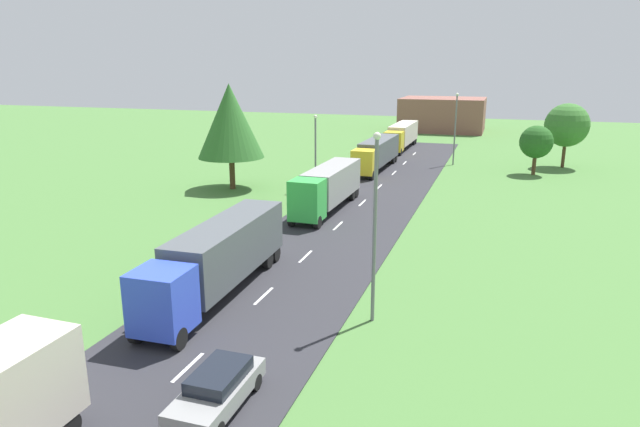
{
  "coord_description": "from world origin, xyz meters",
  "views": [
    {
      "loc": [
        11.57,
        5.48,
        12.14
      ],
      "look_at": [
        -1.11,
        44.05,
        1.22
      ],
      "focal_mm": 31.31,
      "sensor_mm": 36.0,
      "label": 1
    }
  ],
  "objects_px": {
    "lamppost_fourth": "(455,125)",
    "tree_oak": "(536,142)",
    "truck_second": "(219,256)",
    "tree_birch": "(567,125)",
    "truck_fifth": "(402,135)",
    "distant_building": "(443,114)",
    "lamppost_second": "(375,220)",
    "car_third": "(218,388)",
    "truck_fourth": "(377,152)",
    "lamppost_third": "(315,148)",
    "tree_maple": "(230,121)",
    "truck_third": "(328,186)"
  },
  "relations": [
    {
      "from": "truck_fifth",
      "to": "truck_fourth",
      "type": "bearing_deg",
      "value": -89.5
    },
    {
      "from": "truck_third",
      "to": "tree_oak",
      "type": "relative_size",
      "value": 2.21
    },
    {
      "from": "lamppost_third",
      "to": "tree_oak",
      "type": "relative_size",
      "value": 1.33
    },
    {
      "from": "truck_second",
      "to": "lamppost_third",
      "type": "height_order",
      "value": "lamppost_third"
    },
    {
      "from": "lamppost_third",
      "to": "lamppost_fourth",
      "type": "distance_m",
      "value": 22.09
    },
    {
      "from": "truck_second",
      "to": "tree_birch",
      "type": "bearing_deg",
      "value": 66.08
    },
    {
      "from": "lamppost_second",
      "to": "lamppost_fourth",
      "type": "height_order",
      "value": "lamppost_second"
    },
    {
      "from": "truck_fifth",
      "to": "distant_building",
      "type": "bearing_deg",
      "value": 83.18
    },
    {
      "from": "tree_maple",
      "to": "tree_oak",
      "type": "bearing_deg",
      "value": 30.85
    },
    {
      "from": "truck_fifth",
      "to": "lamppost_fourth",
      "type": "bearing_deg",
      "value": -52.83
    },
    {
      "from": "truck_fifth",
      "to": "car_third",
      "type": "relative_size",
      "value": 3.08
    },
    {
      "from": "distant_building",
      "to": "truck_fourth",
      "type": "bearing_deg",
      "value": -93.87
    },
    {
      "from": "truck_second",
      "to": "truck_fifth",
      "type": "xyz_separation_m",
      "value": [
        -0.18,
        56.3,
        -0.08
      ]
    },
    {
      "from": "car_third",
      "to": "tree_birch",
      "type": "relative_size",
      "value": 0.59
    },
    {
      "from": "tree_birch",
      "to": "distant_building",
      "type": "distance_m",
      "value": 38.93
    },
    {
      "from": "distant_building",
      "to": "car_third",
      "type": "bearing_deg",
      "value": -88.71
    },
    {
      "from": "distant_building",
      "to": "truck_second",
      "type": "bearing_deg",
      "value": -92.01
    },
    {
      "from": "truck_fifth",
      "to": "lamppost_fourth",
      "type": "distance_m",
      "value": 14.29
    },
    {
      "from": "truck_fifth",
      "to": "car_third",
      "type": "xyz_separation_m",
      "value": [
        5.11,
        -65.76,
        -1.26
      ]
    },
    {
      "from": "truck_second",
      "to": "tree_maple",
      "type": "relative_size",
      "value": 1.28
    },
    {
      "from": "truck_second",
      "to": "car_third",
      "type": "bearing_deg",
      "value": -62.48
    },
    {
      "from": "car_third",
      "to": "lamppost_third",
      "type": "xyz_separation_m",
      "value": [
        -8.38,
        35.89,
        3.32
      ]
    },
    {
      "from": "truck_fourth",
      "to": "tree_oak",
      "type": "relative_size",
      "value": 2.47
    },
    {
      "from": "truck_third",
      "to": "tree_maple",
      "type": "height_order",
      "value": "tree_maple"
    },
    {
      "from": "truck_second",
      "to": "tree_oak",
      "type": "bearing_deg",
      "value": 67.11
    },
    {
      "from": "tree_birch",
      "to": "distant_building",
      "type": "bearing_deg",
      "value": 117.9
    },
    {
      "from": "distant_building",
      "to": "lamppost_second",
      "type": "bearing_deg",
      "value": -86.03
    },
    {
      "from": "truck_second",
      "to": "truck_fourth",
      "type": "xyz_separation_m",
      "value": [
        -0.03,
        38.86,
        -0.12
      ]
    },
    {
      "from": "truck_fifth",
      "to": "lamppost_second",
      "type": "height_order",
      "value": "lamppost_second"
    },
    {
      "from": "lamppost_second",
      "to": "tree_maple",
      "type": "relative_size",
      "value": 0.89
    },
    {
      "from": "truck_fifth",
      "to": "tree_oak",
      "type": "xyz_separation_m",
      "value": [
        17.71,
        -14.77,
        1.58
      ]
    },
    {
      "from": "lamppost_third",
      "to": "distant_building",
      "type": "bearing_deg",
      "value": 83.48
    },
    {
      "from": "lamppost_fourth",
      "to": "tree_oak",
      "type": "xyz_separation_m",
      "value": [
        9.24,
        -3.6,
        -1.18
      ]
    },
    {
      "from": "distant_building",
      "to": "tree_birch",
      "type": "bearing_deg",
      "value": -62.1
    },
    {
      "from": "lamppost_second",
      "to": "tree_oak",
      "type": "height_order",
      "value": "lamppost_second"
    },
    {
      "from": "lamppost_third",
      "to": "tree_birch",
      "type": "height_order",
      "value": "tree_birch"
    },
    {
      "from": "tree_maple",
      "to": "truck_second",
      "type": "bearing_deg",
      "value": -64.58
    },
    {
      "from": "lamppost_fourth",
      "to": "tree_oak",
      "type": "bearing_deg",
      "value": -21.27
    },
    {
      "from": "lamppost_second",
      "to": "truck_fourth",
      "type": "bearing_deg",
      "value": 102.33
    },
    {
      "from": "tree_birch",
      "to": "distant_building",
      "type": "relative_size",
      "value": 0.51
    },
    {
      "from": "truck_fifth",
      "to": "tree_birch",
      "type": "distance_m",
      "value": 23.2
    },
    {
      "from": "tree_birch",
      "to": "distant_building",
      "type": "height_order",
      "value": "tree_birch"
    },
    {
      "from": "truck_second",
      "to": "tree_birch",
      "type": "distance_m",
      "value": 52.05
    },
    {
      "from": "lamppost_third",
      "to": "tree_birch",
      "type": "relative_size",
      "value": 0.96
    },
    {
      "from": "lamppost_fourth",
      "to": "distant_building",
      "type": "bearing_deg",
      "value": 98.39
    },
    {
      "from": "lamppost_third",
      "to": "distant_building",
      "type": "xyz_separation_m",
      "value": [
        6.33,
        55.42,
        -1.13
      ]
    },
    {
      "from": "truck_fourth",
      "to": "tree_birch",
      "type": "relative_size",
      "value": 1.78
    },
    {
      "from": "truck_fourth",
      "to": "distant_building",
      "type": "distance_m",
      "value": 43.11
    },
    {
      "from": "car_third",
      "to": "lamppost_second",
      "type": "relative_size",
      "value": 0.49
    },
    {
      "from": "lamppost_third",
      "to": "truck_fifth",
      "type": "bearing_deg",
      "value": 83.74
    }
  ]
}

